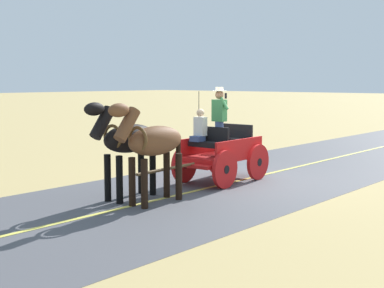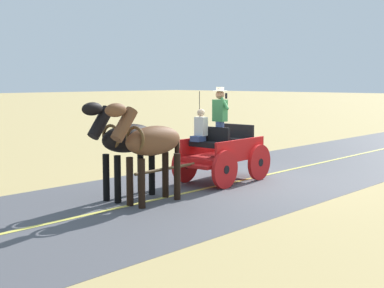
{
  "view_description": "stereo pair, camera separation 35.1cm",
  "coord_description": "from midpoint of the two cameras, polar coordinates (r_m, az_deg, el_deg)",
  "views": [
    {
      "loc": [
        -8.34,
        11.6,
        2.66
      ],
      "look_at": [
        0.34,
        1.66,
        1.1
      ],
      "focal_mm": 50.31,
      "sensor_mm": 36.0,
      "label": 1
    },
    {
      "loc": [
        -8.6,
        11.37,
        2.66
      ],
      "look_at": [
        0.34,
        1.66,
        1.1
      ],
      "focal_mm": 50.31,
      "sensor_mm": 36.0,
      "label": 2
    }
  ],
  "objects": [
    {
      "name": "horse_drawn_carriage",
      "position": [
        14.17,
        2.28,
        -0.75
      ],
      "size": [
        1.5,
        4.51,
        2.5
      ],
      "color": "red",
      "rests_on": "ground"
    },
    {
      "name": "road_centre_stripe",
      "position": [
        14.52,
        4.63,
        -3.81
      ],
      "size": [
        0.12,
        160.0,
        0.0
      ],
      "primitive_type": "cube",
      "color": "#DBCC4C",
      "rests_on": "road_surface"
    },
    {
      "name": "horse_off_side",
      "position": [
        12.1,
        -7.75,
        0.34
      ],
      "size": [
        0.67,
        2.14,
        2.21
      ],
      "color": "black",
      "rests_on": "ground"
    },
    {
      "name": "road_surface",
      "position": [
        14.52,
        4.63,
        -3.83
      ],
      "size": [
        5.76,
        160.0,
        0.01
      ],
      "primitive_type": "cube",
      "color": "#4C4C51",
      "rests_on": "ground"
    },
    {
      "name": "horse_near_side",
      "position": [
        11.56,
        -5.12,
        0.08
      ],
      "size": [
        0.6,
        2.13,
        2.21
      ],
      "color": "brown",
      "rests_on": "ground"
    },
    {
      "name": "ground_plane",
      "position": [
        14.52,
        4.63,
        -3.84
      ],
      "size": [
        200.0,
        200.0,
        0.0
      ],
      "primitive_type": "plane",
      "color": "tan"
    }
  ]
}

